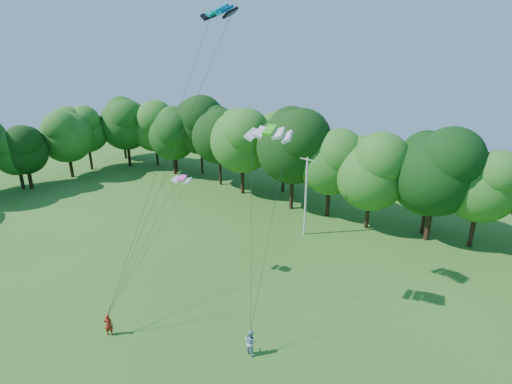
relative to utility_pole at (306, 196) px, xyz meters
The scene contains 9 objects.
utility_pole is the anchor object (origin of this frame).
kite_flyer_left 22.42m from the utility_pole, 100.14° to the right, with size 0.60×0.40×1.65m, color maroon.
kite_flyer_right 18.97m from the utility_pole, 73.65° to the right, with size 0.87×0.67×1.78m, color #92AFCA.
kite_teal 21.46m from the utility_pole, 90.02° to the right, with size 2.83×1.75×0.63m.
kite_green 17.02m from the utility_pole, 74.12° to the right, with size 3.19×2.01×0.54m.
kite_pink 14.63m from the utility_pole, 109.47° to the right, with size 1.72×1.06×0.32m.
tree_back_west 28.63m from the utility_pole, 162.79° to the left, with size 7.95×7.95×11.56m.
tree_back_center 13.15m from the utility_pole, 28.06° to the left, with size 8.81×8.81×12.81m.
tree_flank_west 41.11m from the utility_pole, 167.72° to the right, with size 6.67×6.67×9.70m.
Camera 1 is at (13.83, -7.44, 18.58)m, focal length 28.00 mm.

